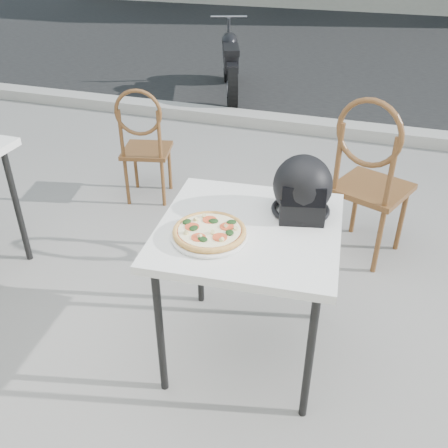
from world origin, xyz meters
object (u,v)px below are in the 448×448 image
(cafe_table_main, at_px, (249,239))
(helmet, at_px, (302,189))
(cafe_chair_main, at_px, (370,173))
(cafe_chair_side, at_px, (144,140))
(plate, at_px, (210,236))
(motorcycle, at_px, (230,64))
(pizza, at_px, (209,231))

(cafe_table_main, height_order, helmet, helmet)
(cafe_chair_main, distance_m, cafe_chair_side, 1.70)
(cafe_chair_main, height_order, cafe_chair_side, cafe_chair_main)
(cafe_table_main, height_order, cafe_chair_main, cafe_chair_main)
(plate, height_order, motorcycle, motorcycle)
(helmet, bearing_deg, cafe_chair_side, 127.63)
(cafe_table_main, distance_m, helmet, 0.34)
(plate, bearing_deg, cafe_table_main, 45.45)
(pizza, distance_m, helmet, 0.48)
(pizza, height_order, motorcycle, motorcycle)
(pizza, xyz_separation_m, motorcycle, (-1.27, 4.33, -0.42))
(motorcycle, bearing_deg, cafe_chair_side, -105.68)
(plate, xyz_separation_m, cafe_chair_main, (0.61, 1.21, -0.16))
(cafe_chair_main, relative_size, motorcycle, 0.65)
(pizza, distance_m, motorcycle, 4.53)
(helmet, xyz_separation_m, motorcycle, (-1.61, 4.00, -0.51))
(cafe_table_main, xyz_separation_m, plate, (-0.14, -0.14, 0.08))
(plate, xyz_separation_m, helmet, (0.34, 0.33, 0.12))
(plate, relative_size, pizza, 0.83)
(cafe_chair_side, bearing_deg, pizza, 112.54)
(pizza, height_order, helmet, helmet)
(cafe_chair_main, xyz_separation_m, cafe_chair_side, (-1.67, 0.27, -0.10))
(cafe_chair_main, xyz_separation_m, motorcycle, (-1.88, 3.12, -0.23))
(cafe_chair_side, xyz_separation_m, motorcycle, (-0.21, 2.85, -0.13))
(cafe_chair_main, height_order, motorcycle, cafe_chair_main)
(pizza, bearing_deg, cafe_chair_side, 125.63)
(motorcycle, bearing_deg, plate, -93.58)
(plate, relative_size, helmet, 1.03)
(plate, xyz_separation_m, cafe_chair_side, (-1.06, 1.48, -0.26))
(cafe_table_main, relative_size, helmet, 2.58)
(cafe_chair_main, bearing_deg, cafe_chair_side, 13.39)
(helmet, distance_m, motorcycle, 4.34)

